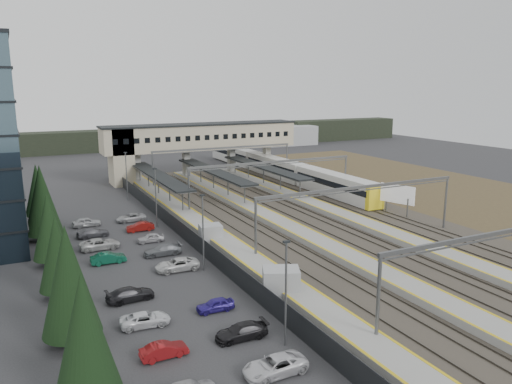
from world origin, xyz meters
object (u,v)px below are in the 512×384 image
footbridge (189,140)px  billboard (397,195)px  relay_cabin_near (281,283)px  relay_cabin_far (211,234)px  train (276,168)px

footbridge → billboard: footbridge is taller
relay_cabin_near → billboard: bearing=31.2°
relay_cabin_far → billboard: bearing=1.2°
relay_cabin_near → footbridge: (11.82, 59.41, 6.57)m
relay_cabin_near → billboard: billboard is taller
billboard → relay_cabin_near: bearing=-148.8°
relay_cabin_far → billboard: (29.61, 0.61, 1.82)m
footbridge → billboard: bearing=-66.8°
relay_cabin_near → train: bearing=61.7°
relay_cabin_far → footbridge: size_ratio=0.07×
footbridge → relay_cabin_near: bearing=-101.2°
relay_cabin_far → train: 44.86m
footbridge → train: 18.71m
footbridge → train: footbridge is taller
relay_cabin_far → train: (28.15, 34.91, 0.98)m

